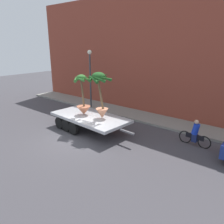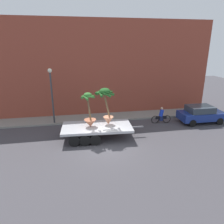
{
  "view_description": "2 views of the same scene",
  "coord_description": "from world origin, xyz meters",
  "px_view_note": "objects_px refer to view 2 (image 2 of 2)",
  "views": [
    {
      "loc": [
        9.35,
        -7.88,
        5.51
      ],
      "look_at": [
        0.82,
        2.46,
        1.31
      ],
      "focal_mm": 35.43,
      "sensor_mm": 36.0,
      "label": 1
    },
    {
      "loc": [
        -1.99,
        -12.8,
        6.87
      ],
      "look_at": [
        0.9,
        2.54,
        1.75
      ],
      "focal_mm": 33.06,
      "sensor_mm": 36.0,
      "label": 2
    }
  ],
  "objects_px": {
    "cyclist": "(161,116)",
    "street_lamp": "(51,89)",
    "potted_palm_middle": "(106,103)",
    "parked_car": "(201,114)",
    "flatbed_trailer": "(94,129)",
    "potted_palm_rear": "(89,113)"
  },
  "relations": [
    {
      "from": "cyclist",
      "to": "parked_car",
      "type": "relative_size",
      "value": 0.45
    },
    {
      "from": "cyclist",
      "to": "street_lamp",
      "type": "height_order",
      "value": "street_lamp"
    },
    {
      "from": "parked_car",
      "to": "flatbed_trailer",
      "type": "bearing_deg",
      "value": -171.1
    },
    {
      "from": "flatbed_trailer",
      "to": "potted_palm_rear",
      "type": "bearing_deg",
      "value": -169.34
    },
    {
      "from": "potted_palm_rear",
      "to": "flatbed_trailer",
      "type": "bearing_deg",
      "value": 10.66
    },
    {
      "from": "cyclist",
      "to": "street_lamp",
      "type": "xyz_separation_m",
      "value": [
        -9.59,
        1.5,
        2.56
      ]
    },
    {
      "from": "flatbed_trailer",
      "to": "parked_car",
      "type": "bearing_deg",
      "value": 8.9
    },
    {
      "from": "potted_palm_middle",
      "to": "parked_car",
      "type": "xyz_separation_m",
      "value": [
        9.0,
        1.39,
        -1.86
      ]
    },
    {
      "from": "potted_palm_rear",
      "to": "cyclist",
      "type": "xyz_separation_m",
      "value": [
        6.67,
        2.14,
        -1.4
      ]
    },
    {
      "from": "parked_car",
      "to": "street_lamp",
      "type": "height_order",
      "value": "street_lamp"
    },
    {
      "from": "cyclist",
      "to": "flatbed_trailer",
      "type": "bearing_deg",
      "value": -161.88
    },
    {
      "from": "street_lamp",
      "to": "potted_palm_middle",
      "type": "bearing_deg",
      "value": -38.89
    },
    {
      "from": "flatbed_trailer",
      "to": "parked_car",
      "type": "xyz_separation_m",
      "value": [
        9.99,
        1.56,
        0.06
      ]
    },
    {
      "from": "potted_palm_rear",
      "to": "parked_car",
      "type": "height_order",
      "value": "potted_palm_rear"
    },
    {
      "from": "potted_palm_middle",
      "to": "cyclist",
      "type": "xyz_separation_m",
      "value": [
        5.37,
        1.91,
        -2.02
      ]
    },
    {
      "from": "potted_palm_rear",
      "to": "potted_palm_middle",
      "type": "xyz_separation_m",
      "value": [
        1.3,
        0.23,
        0.62
      ]
    },
    {
      "from": "parked_car",
      "to": "potted_palm_rear",
      "type": "bearing_deg",
      "value": -171.05
    },
    {
      "from": "potted_palm_middle",
      "to": "cyclist",
      "type": "bearing_deg",
      "value": 19.56
    },
    {
      "from": "flatbed_trailer",
      "to": "potted_palm_middle",
      "type": "bearing_deg",
      "value": 9.97
    },
    {
      "from": "cyclist",
      "to": "street_lamp",
      "type": "distance_m",
      "value": 10.04
    },
    {
      "from": "potted_palm_rear",
      "to": "potted_palm_middle",
      "type": "bearing_deg",
      "value": 10.14
    },
    {
      "from": "flatbed_trailer",
      "to": "parked_car",
      "type": "height_order",
      "value": "parked_car"
    }
  ]
}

